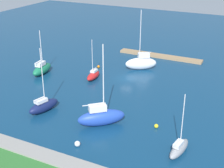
% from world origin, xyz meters
% --- Properties ---
extents(water, '(160.00, 160.00, 0.00)m').
position_xyz_m(water, '(0.00, 0.00, 0.00)').
color(water, navy).
rests_on(water, ground).
extents(pier_dock, '(21.96, 2.34, 0.59)m').
position_xyz_m(pier_dock, '(-1.81, -17.44, 0.30)').
color(pier_dock, '#997A56').
rests_on(pier_dock, ground).
extents(breakwater, '(63.82, 2.57, 1.11)m').
position_xyz_m(breakwater, '(0.00, 31.71, 0.55)').
color(breakwater, gray).
rests_on(breakwater, ground).
extents(sailboat_gray_east_end, '(2.26, 5.54, 9.15)m').
position_xyz_m(sailboat_gray_east_end, '(-17.92, 21.86, 0.89)').
color(sailboat_gray_east_end, gray).
rests_on(sailboat_gray_east_end, water).
extents(sailboat_red_lone_south, '(2.03, 5.16, 8.95)m').
position_xyz_m(sailboat_red_lone_south, '(6.48, 3.27, 0.87)').
color(sailboat_red_lone_south, red).
rests_on(sailboat_red_lone_south, water).
extents(sailboat_navy_inner_mooring, '(3.44, 6.46, 11.55)m').
position_xyz_m(sailboat_navy_inner_mooring, '(6.94, 20.20, 1.10)').
color(sailboat_navy_inner_mooring, '#141E4C').
rests_on(sailboat_navy_inner_mooring, water).
extents(sailboat_white_center_basin, '(7.33, 5.88, 13.96)m').
position_xyz_m(sailboat_white_center_basin, '(-0.69, -6.84, 1.65)').
color(sailboat_white_center_basin, white).
rests_on(sailboat_white_center_basin, water).
extents(sailboat_blue_west_end, '(7.39, 7.00, 13.68)m').
position_xyz_m(sailboat_blue_west_end, '(-4.36, 19.79, 1.54)').
color(sailboat_blue_west_end, '#2347B2').
rests_on(sailboat_blue_west_end, water).
extents(sailboat_green_near_pier, '(3.05, 6.92, 9.96)m').
position_xyz_m(sailboat_green_near_pier, '(18.42, 5.83, 1.22)').
color(sailboat_green_near_pier, '#19724C').
rests_on(sailboat_green_near_pier, water).
extents(mooring_buoy_white, '(0.85, 0.85, 0.85)m').
position_xyz_m(mooring_buoy_white, '(-4.13, 26.73, 0.43)').
color(mooring_buoy_white, white).
rests_on(mooring_buoy_white, water).
extents(mooring_buoy_yellow, '(0.69, 0.69, 0.69)m').
position_xyz_m(mooring_buoy_yellow, '(-12.76, 16.68, 0.34)').
color(mooring_buoy_yellow, yellow).
rests_on(mooring_buoy_yellow, water).
extents(mooring_buoy_orange, '(0.68, 0.68, 0.68)m').
position_xyz_m(mooring_buoy_orange, '(8.76, -3.20, 0.34)').
color(mooring_buoy_orange, orange).
rests_on(mooring_buoy_orange, water).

